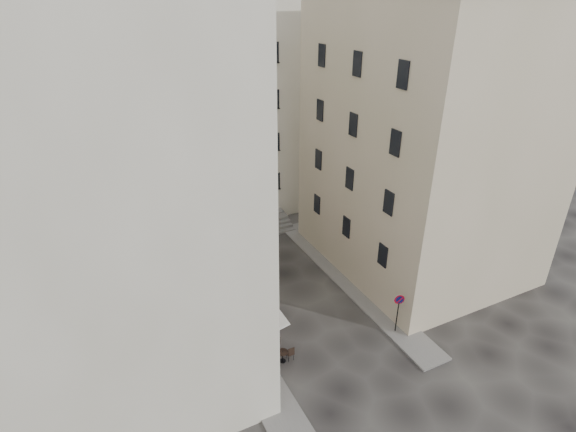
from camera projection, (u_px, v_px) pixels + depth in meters
ground at (312, 324)px, 27.38m from camera, size 90.00×90.00×0.00m
sidewalk_left at (220, 307)px, 28.78m from camera, size 2.00×22.00×0.12m
sidewalk_right at (347, 279)px, 31.52m from camera, size 2.00×18.00×0.12m
building_left at (90, 180)px, 20.98m from camera, size 12.20×16.20×20.60m
building_right at (427, 139)px, 30.10m from camera, size 12.20×14.20×18.60m
building_back at (196, 108)px, 37.97m from camera, size 18.20×10.20×18.60m
cafe_storefront at (238, 311)px, 25.63m from camera, size 1.74×7.30×3.50m
stone_steps at (239, 230)px, 37.26m from camera, size 9.00×3.15×0.80m
bollard_near at (270, 345)px, 25.06m from camera, size 0.12×0.12×0.98m
bollard_mid at (247, 309)px, 27.86m from camera, size 0.12×0.12×0.98m
bollard_far at (228, 280)px, 30.66m from camera, size 0.12×0.12×0.98m
no_parking_sign at (399, 306)px, 25.90m from camera, size 0.59×0.22×2.71m
bistro_table_a at (282, 355)px, 24.47m from camera, size 1.27×0.59×0.89m
bistro_table_b at (269, 344)px, 25.25m from camera, size 1.19×0.56×0.84m
bistro_table_c at (261, 320)px, 27.09m from camera, size 1.25×0.59×0.88m
bistro_table_d at (253, 305)px, 28.34m from camera, size 1.32×0.62×0.93m
bistro_table_e at (235, 289)px, 29.83m from camera, size 1.26×0.59×0.89m
pedestrian at (257, 299)px, 28.29m from camera, size 0.74×0.68×1.70m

